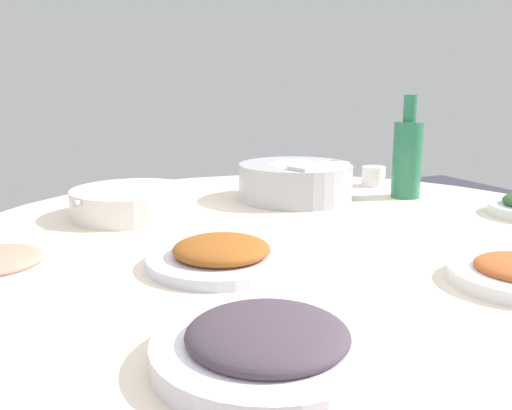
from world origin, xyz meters
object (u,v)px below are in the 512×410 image
Objects in this scene: soup_bowl at (133,203)px; dish_eggplant at (267,344)px; tea_cup_far at (373,176)px; rice_bowl at (296,181)px; green_bottle at (407,157)px; round_dining_table at (299,308)px; dish_stirfry at (222,255)px.

soup_bowl is 0.68m from dish_eggplant.
dish_eggplant is 3.76× the size of tea_cup_far.
dish_eggplant is (0.69, -0.39, -0.02)m from rice_bowl.
rice_bowl is 0.39m from soup_bowl.
green_bottle is at bearing 132.88° from dish_eggplant.
green_bottle is at bearing 71.91° from rice_bowl.
round_dining_table is 21.08× the size of tea_cup_far.
soup_bowl is at bearing 179.34° from dish_eggplant.
rice_bowl reaches higher than soup_bowl.
dish_eggplant is 0.96× the size of green_bottle.
dish_eggplant reaches higher than round_dining_table.
round_dining_table is at bearing -64.57° from green_bottle.
rice_bowl is 0.27m from green_bottle.
round_dining_table is 0.52m from dish_eggplant.
rice_bowl is 0.28m from tea_cup_far.
round_dining_table is at bearing -26.12° from rice_bowl.
soup_bowl is 1.09× the size of dish_eggplant.
green_bottle is (0.08, 0.64, 0.07)m from soup_bowl.
dish_eggplant is at bearing -32.01° from round_dining_table.
dish_eggplant is at bearing -47.12° from green_bottle.
dish_stirfry is 0.93× the size of green_bottle.
tea_cup_far is at bearing 138.67° from dish_eggplant.
dish_eggplant is (0.42, -0.26, 0.17)m from round_dining_table.
round_dining_table is 0.55m from tea_cup_far.
dish_stirfry is at bearing 8.28° from soup_bowl.
dish_stirfry is 0.66m from green_bottle.
round_dining_table is 0.40m from soup_bowl.
tea_cup_far reaches higher than dish_eggplant.
dish_stirfry reaches higher than round_dining_table.
soup_bowl is (-0.26, -0.25, 0.18)m from round_dining_table.
rice_bowl is 0.79m from dish_eggplant.
dish_eggplant is at bearing -29.79° from rice_bowl.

